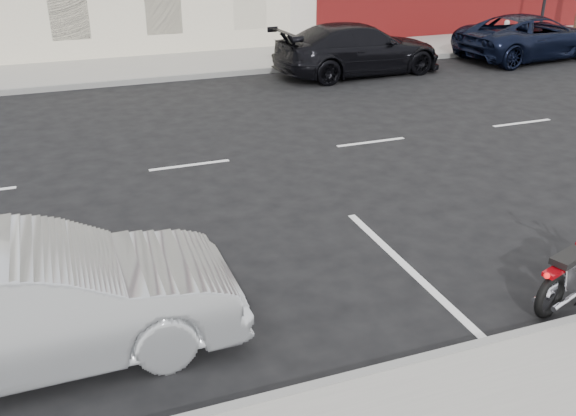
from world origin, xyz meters
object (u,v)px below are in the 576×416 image
fire_hydrant (506,29)px  sedan_silver (32,303)px  suv_far (531,37)px  car_far (358,49)px

fire_hydrant → sedan_silver: size_ratio=0.16×
suv_far → fire_hydrant: bearing=-27.1°
car_far → suv_far: bearing=-93.8°
fire_hydrant → sedan_silver: sedan_silver is taller
fire_hydrant → car_far: (-7.44, -2.58, 0.23)m
suv_far → sedan_silver: bearing=119.6°
sedan_silver → suv_far: sedan_silver is taller
sedan_silver → car_far: bearing=-40.3°
fire_hydrant → car_far: size_ratio=0.14×
fire_hydrant → suv_far: bearing=-111.2°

